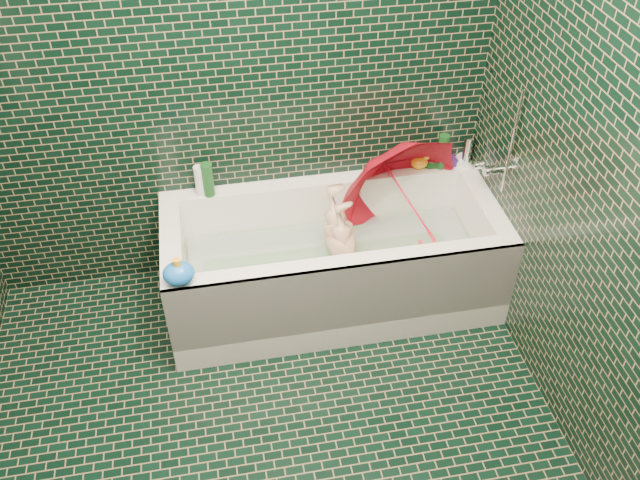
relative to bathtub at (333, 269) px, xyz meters
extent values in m
plane|color=black|center=(-0.45, -1.01, -0.21)|extent=(2.80, 2.80, 0.00)
plane|color=black|center=(-0.45, 0.39, 1.04)|extent=(2.80, 0.00, 2.80)
cube|color=white|center=(0.00, 0.02, -0.14)|extent=(1.70, 0.75, 0.15)
cube|color=white|center=(0.00, 0.34, 0.14)|extent=(1.70, 0.10, 0.40)
cube|color=white|center=(0.00, -0.31, 0.14)|extent=(1.70, 0.10, 0.40)
cube|color=white|center=(0.80, 0.02, 0.14)|extent=(0.10, 0.55, 0.40)
cube|color=white|center=(-0.80, 0.02, 0.14)|extent=(0.10, 0.55, 0.40)
cube|color=white|center=(0.00, -0.35, 0.06)|extent=(1.70, 0.02, 0.55)
cube|color=green|center=(0.00, 0.02, -0.06)|extent=(1.35, 0.47, 0.01)
cube|color=silver|center=(0.00, 0.02, 0.09)|extent=(1.48, 0.53, 0.00)
cylinder|color=silver|center=(0.83, 0.02, 0.52)|extent=(0.14, 0.05, 0.05)
cylinder|color=silver|center=(0.75, 0.08, 0.52)|extent=(0.05, 0.04, 0.04)
cylinder|color=silver|center=(0.82, -0.08, 0.74)|extent=(0.01, 0.01, 0.55)
imported|color=tan|center=(0.06, -0.02, 0.10)|extent=(0.81, 0.30, 0.28)
imported|color=red|center=(0.41, 0.10, 0.32)|extent=(0.94, 0.92, 0.95)
imported|color=white|center=(0.78, 0.31, 0.34)|extent=(0.13, 0.13, 0.25)
imported|color=#421C6B|center=(0.72, 0.32, 0.34)|extent=(0.08, 0.09, 0.17)
imported|color=#14471A|center=(0.62, 0.33, 0.34)|extent=(0.13, 0.13, 0.15)
cylinder|color=#14471A|center=(0.66, 0.34, 0.44)|extent=(0.06, 0.06, 0.20)
cylinder|color=silver|center=(0.80, 0.33, 0.43)|extent=(0.06, 0.06, 0.18)
cylinder|color=#14471A|center=(-0.59, 0.32, 0.43)|extent=(0.07, 0.07, 0.19)
cylinder|color=white|center=(-0.63, 0.33, 0.42)|extent=(0.06, 0.06, 0.17)
ellipsoid|color=#FFAC1A|center=(0.54, 0.35, 0.38)|extent=(0.10, 0.08, 0.07)
sphere|color=#FFAC1A|center=(0.58, 0.35, 0.42)|extent=(0.05, 0.05, 0.05)
cone|color=orange|center=(0.60, 0.35, 0.42)|extent=(0.02, 0.02, 0.02)
ellipsoid|color=blue|center=(-0.76, -0.31, 0.40)|extent=(0.15, 0.13, 0.11)
cylinder|color=#FFAC1A|center=(-0.76, -0.31, 0.46)|extent=(0.04, 0.04, 0.04)
camera|label=1|loc=(-0.55, -2.53, 2.45)|focal=38.00mm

